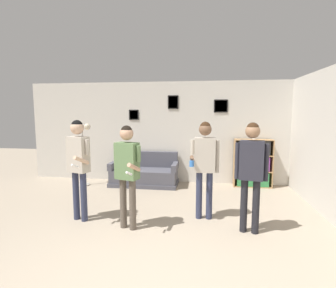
{
  "coord_description": "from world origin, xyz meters",
  "views": [
    {
      "loc": [
        0.75,
        -2.39,
        1.89
      ],
      "look_at": [
        0.09,
        2.29,
        1.32
      ],
      "focal_mm": 28.0,
      "sensor_mm": 36.0,
      "label": 1
    }
  ],
  "objects_px": {
    "couch": "(145,174)",
    "bookshelf": "(253,163)",
    "floor_lamp": "(83,142)",
    "person_spectator_near_bookshelf": "(251,166)",
    "person_player_foreground_center": "(127,166)",
    "bottle_on_floor": "(121,187)",
    "drinking_cup": "(254,137)",
    "person_watcher_holding_cup": "(205,160)",
    "person_player_foreground_left": "(78,159)"
  },
  "relations": [
    {
      "from": "bottle_on_floor",
      "to": "person_watcher_holding_cup",
      "type": "bearing_deg",
      "value": -35.31
    },
    {
      "from": "couch",
      "to": "bookshelf",
      "type": "xyz_separation_m",
      "value": [
        2.77,
        0.2,
        0.32
      ]
    },
    {
      "from": "person_player_foreground_center",
      "to": "drinking_cup",
      "type": "bearing_deg",
      "value": 48.94
    },
    {
      "from": "drinking_cup",
      "to": "bottle_on_floor",
      "type": "bearing_deg",
      "value": -165.63
    },
    {
      "from": "bottle_on_floor",
      "to": "couch",
      "type": "bearing_deg",
      "value": 54.92
    },
    {
      "from": "bottle_on_floor",
      "to": "drinking_cup",
      "type": "relative_size",
      "value": 2.61
    },
    {
      "from": "person_player_foreground_left",
      "to": "drinking_cup",
      "type": "distance_m",
      "value": 4.27
    },
    {
      "from": "person_player_foreground_left",
      "to": "person_watcher_holding_cup",
      "type": "relative_size",
      "value": 1.02
    },
    {
      "from": "drinking_cup",
      "to": "person_spectator_near_bookshelf",
      "type": "bearing_deg",
      "value": -100.83
    },
    {
      "from": "person_watcher_holding_cup",
      "to": "person_spectator_near_bookshelf",
      "type": "relative_size",
      "value": 1.0
    },
    {
      "from": "couch",
      "to": "person_spectator_near_bookshelf",
      "type": "relative_size",
      "value": 1.0
    },
    {
      "from": "couch",
      "to": "person_player_foreground_left",
      "type": "height_order",
      "value": "person_player_foreground_left"
    },
    {
      "from": "bookshelf",
      "to": "person_spectator_near_bookshelf",
      "type": "height_order",
      "value": "person_spectator_near_bookshelf"
    },
    {
      "from": "couch",
      "to": "floor_lamp",
      "type": "height_order",
      "value": "floor_lamp"
    },
    {
      "from": "person_watcher_holding_cup",
      "to": "person_player_foreground_center",
      "type": "bearing_deg",
      "value": -154.72
    },
    {
      "from": "bottle_on_floor",
      "to": "drinking_cup",
      "type": "distance_m",
      "value": 3.52
    },
    {
      "from": "bookshelf",
      "to": "floor_lamp",
      "type": "distance_m",
      "value": 4.38
    },
    {
      "from": "bottle_on_floor",
      "to": "person_spectator_near_bookshelf",
      "type": "bearing_deg",
      "value": -34.53
    },
    {
      "from": "person_player_foreground_left",
      "to": "drinking_cup",
      "type": "relative_size",
      "value": 18.87
    },
    {
      "from": "person_watcher_holding_cup",
      "to": "drinking_cup",
      "type": "height_order",
      "value": "person_watcher_holding_cup"
    },
    {
      "from": "drinking_cup",
      "to": "bookshelf",
      "type": "bearing_deg",
      "value": -176.84
    },
    {
      "from": "person_spectator_near_bookshelf",
      "to": "bottle_on_floor",
      "type": "xyz_separation_m",
      "value": [
        -2.7,
        1.86,
        -0.98
      ]
    },
    {
      "from": "couch",
      "to": "floor_lamp",
      "type": "distance_m",
      "value": 1.79
    },
    {
      "from": "person_player_foreground_center",
      "to": "person_spectator_near_bookshelf",
      "type": "distance_m",
      "value": 1.94
    },
    {
      "from": "bookshelf",
      "to": "person_player_foreground_center",
      "type": "bearing_deg",
      "value": -130.96
    },
    {
      "from": "person_player_foreground_left",
      "to": "drinking_cup",
      "type": "bearing_deg",
      "value": 37.59
    },
    {
      "from": "person_spectator_near_bookshelf",
      "to": "bottle_on_floor",
      "type": "relative_size",
      "value": 7.15
    },
    {
      "from": "floor_lamp",
      "to": "person_player_foreground_center",
      "type": "xyz_separation_m",
      "value": [
        1.88,
        -2.32,
        -0.1
      ]
    },
    {
      "from": "person_player_foreground_center",
      "to": "person_spectator_near_bookshelf",
      "type": "xyz_separation_m",
      "value": [
        1.94,
        0.13,
        0.04
      ]
    },
    {
      "from": "person_watcher_holding_cup",
      "to": "bottle_on_floor",
      "type": "relative_size",
      "value": 7.11
    },
    {
      "from": "person_player_foreground_left",
      "to": "person_spectator_near_bookshelf",
      "type": "relative_size",
      "value": 1.01
    },
    {
      "from": "person_watcher_holding_cup",
      "to": "bottle_on_floor",
      "type": "bearing_deg",
      "value": 144.69
    },
    {
      "from": "bookshelf",
      "to": "person_player_foreground_left",
      "type": "distance_m",
      "value": 4.29
    },
    {
      "from": "person_spectator_near_bookshelf",
      "to": "person_player_foreground_left",
      "type": "bearing_deg",
      "value": 178.36
    },
    {
      "from": "floor_lamp",
      "to": "person_spectator_near_bookshelf",
      "type": "height_order",
      "value": "person_spectator_near_bookshelf"
    },
    {
      "from": "couch",
      "to": "person_player_foreground_left",
      "type": "relative_size",
      "value": 0.99
    },
    {
      "from": "floor_lamp",
      "to": "person_spectator_near_bookshelf",
      "type": "xyz_separation_m",
      "value": [
        3.81,
        -2.19,
        -0.06
      ]
    },
    {
      "from": "couch",
      "to": "drinking_cup",
      "type": "height_order",
      "value": "drinking_cup"
    },
    {
      "from": "bookshelf",
      "to": "drinking_cup",
      "type": "distance_m",
      "value": 0.66
    },
    {
      "from": "person_player_foreground_left",
      "to": "person_spectator_near_bookshelf",
      "type": "distance_m",
      "value": 2.87
    },
    {
      "from": "person_watcher_holding_cup",
      "to": "bottle_on_floor",
      "type": "xyz_separation_m",
      "value": [
        -1.99,
        1.41,
        -0.98
      ]
    },
    {
      "from": "couch",
      "to": "person_watcher_holding_cup",
      "type": "bearing_deg",
      "value": -52.61
    },
    {
      "from": "couch",
      "to": "person_spectator_near_bookshelf",
      "type": "bearing_deg",
      "value": -47.62
    },
    {
      "from": "person_watcher_holding_cup",
      "to": "floor_lamp",
      "type": "bearing_deg",
      "value": 150.72
    },
    {
      "from": "person_watcher_holding_cup",
      "to": "person_spectator_near_bookshelf",
      "type": "bearing_deg",
      "value": -32.29
    },
    {
      "from": "person_watcher_holding_cup",
      "to": "bottle_on_floor",
      "type": "height_order",
      "value": "person_watcher_holding_cup"
    },
    {
      "from": "couch",
      "to": "bottle_on_floor",
      "type": "bearing_deg",
      "value": -125.08
    },
    {
      "from": "couch",
      "to": "floor_lamp",
      "type": "xyz_separation_m",
      "value": [
        -1.55,
        -0.29,
        0.85
      ]
    },
    {
      "from": "floor_lamp",
      "to": "person_player_foreground_center",
      "type": "bearing_deg",
      "value": -51.0
    },
    {
      "from": "person_player_foreground_left",
      "to": "person_player_foreground_center",
      "type": "height_order",
      "value": "person_player_foreground_left"
    }
  ]
}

